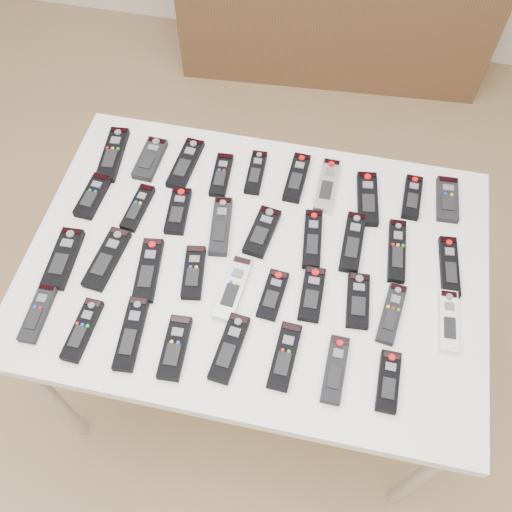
% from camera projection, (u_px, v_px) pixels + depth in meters
% --- Properties ---
extents(ground, '(4.00, 4.00, 0.00)m').
position_uv_depth(ground, '(218.00, 360.00, 2.23)').
color(ground, '#9C7D4F').
rests_on(ground, ground).
extents(table, '(1.25, 0.88, 0.78)m').
position_uv_depth(table, '(256.00, 270.00, 1.61)').
color(table, white).
rests_on(table, ground).
extents(sideboard, '(1.56, 0.49, 0.77)m').
position_uv_depth(sideboard, '(336.00, 3.00, 2.80)').
color(sideboard, '#503420').
rests_on(sideboard, ground).
extents(remote_0, '(0.08, 0.21, 0.02)m').
position_uv_depth(remote_0, '(113.00, 154.00, 1.74)').
color(remote_0, black).
rests_on(remote_0, table).
extents(remote_1, '(0.07, 0.16, 0.02)m').
position_uv_depth(remote_1, '(150.00, 159.00, 1.73)').
color(remote_1, black).
rests_on(remote_1, table).
extents(remote_2, '(0.07, 0.19, 0.02)m').
position_uv_depth(remote_2, '(186.00, 164.00, 1.73)').
color(remote_2, black).
rests_on(remote_2, table).
extents(remote_3, '(0.06, 0.16, 0.02)m').
position_uv_depth(remote_3, '(221.00, 175.00, 1.71)').
color(remote_3, black).
rests_on(remote_3, table).
extents(remote_4, '(0.05, 0.16, 0.02)m').
position_uv_depth(remote_4, '(256.00, 173.00, 1.71)').
color(remote_4, black).
rests_on(remote_4, table).
extents(remote_5, '(0.06, 0.18, 0.02)m').
position_uv_depth(remote_5, '(297.00, 178.00, 1.70)').
color(remote_5, black).
rests_on(remote_5, table).
extents(remote_6, '(0.06, 0.19, 0.02)m').
position_uv_depth(remote_6, '(327.00, 186.00, 1.68)').
color(remote_6, '#B7B7BC').
rests_on(remote_6, table).
extents(remote_7, '(0.08, 0.19, 0.02)m').
position_uv_depth(remote_7, '(367.00, 199.00, 1.66)').
color(remote_7, black).
rests_on(remote_7, table).
extents(remote_8, '(0.05, 0.15, 0.02)m').
position_uv_depth(remote_8, '(412.00, 197.00, 1.66)').
color(remote_8, black).
rests_on(remote_8, table).
extents(remote_9, '(0.07, 0.16, 0.02)m').
position_uv_depth(remote_9, '(447.00, 199.00, 1.66)').
color(remote_9, black).
rests_on(remote_9, table).
extents(remote_10, '(0.06, 0.16, 0.02)m').
position_uv_depth(remote_10, '(93.00, 196.00, 1.66)').
color(remote_10, black).
rests_on(remote_10, table).
extents(remote_11, '(0.06, 0.16, 0.02)m').
position_uv_depth(remote_11, '(138.00, 208.00, 1.64)').
color(remote_11, black).
rests_on(remote_11, table).
extents(remote_12, '(0.07, 0.16, 0.02)m').
position_uv_depth(remote_12, '(178.00, 211.00, 1.63)').
color(remote_12, black).
rests_on(remote_12, table).
extents(remote_13, '(0.08, 0.19, 0.02)m').
position_uv_depth(remote_13, '(221.00, 226.00, 1.60)').
color(remote_13, black).
rests_on(remote_13, table).
extents(remote_14, '(0.08, 0.17, 0.02)m').
position_uv_depth(remote_14, '(262.00, 232.00, 1.60)').
color(remote_14, black).
rests_on(remote_14, table).
extents(remote_15, '(0.07, 0.19, 0.02)m').
position_uv_depth(remote_15, '(312.00, 239.00, 1.58)').
color(remote_15, black).
rests_on(remote_15, table).
extents(remote_16, '(0.05, 0.19, 0.02)m').
position_uv_depth(remote_16, '(353.00, 242.00, 1.58)').
color(remote_16, black).
rests_on(remote_16, table).
extents(remote_17, '(0.06, 0.20, 0.02)m').
position_uv_depth(remote_17, '(397.00, 251.00, 1.56)').
color(remote_17, black).
rests_on(remote_17, table).
extents(remote_18, '(0.06, 0.19, 0.02)m').
position_uv_depth(remote_18, '(449.00, 266.00, 1.54)').
color(remote_18, black).
rests_on(remote_18, table).
extents(remote_19, '(0.07, 0.19, 0.02)m').
position_uv_depth(remote_19, '(63.00, 258.00, 1.55)').
color(remote_19, black).
rests_on(remote_19, table).
extents(remote_20, '(0.08, 0.20, 0.02)m').
position_uv_depth(remote_20, '(107.00, 259.00, 1.55)').
color(remote_20, black).
rests_on(remote_20, table).
extents(remote_21, '(0.08, 0.20, 0.02)m').
position_uv_depth(remote_21, '(148.00, 270.00, 1.53)').
color(remote_21, black).
rests_on(remote_21, table).
extents(remote_22, '(0.08, 0.16, 0.02)m').
position_uv_depth(remote_22, '(194.00, 272.00, 1.52)').
color(remote_22, black).
rests_on(remote_22, table).
extents(remote_23, '(0.07, 0.19, 0.02)m').
position_uv_depth(remote_23, '(233.00, 288.00, 1.50)').
color(remote_23, '#B7B7BC').
rests_on(remote_23, table).
extents(remote_24, '(0.06, 0.15, 0.02)m').
position_uv_depth(remote_24, '(273.00, 295.00, 1.49)').
color(remote_24, black).
rests_on(remote_24, table).
extents(remote_25, '(0.06, 0.16, 0.02)m').
position_uv_depth(remote_25, '(312.00, 294.00, 1.49)').
color(remote_25, black).
rests_on(remote_25, table).
extents(remote_26, '(0.07, 0.16, 0.02)m').
position_uv_depth(remote_26, '(358.00, 301.00, 1.48)').
color(remote_26, black).
rests_on(remote_26, table).
extents(remote_27, '(0.07, 0.18, 0.02)m').
position_uv_depth(remote_27, '(391.00, 313.00, 1.46)').
color(remote_27, black).
rests_on(remote_27, table).
extents(remote_28, '(0.06, 0.17, 0.02)m').
position_uv_depth(remote_28, '(448.00, 321.00, 1.45)').
color(remote_28, silver).
rests_on(remote_28, table).
extents(remote_29, '(0.05, 0.17, 0.02)m').
position_uv_depth(remote_29, '(38.00, 313.00, 1.46)').
color(remote_29, black).
rests_on(remote_29, table).
extents(remote_30, '(0.05, 0.17, 0.02)m').
position_uv_depth(remote_30, '(82.00, 330.00, 1.44)').
color(remote_30, black).
rests_on(remote_30, table).
extents(remote_31, '(0.07, 0.20, 0.02)m').
position_uv_depth(remote_31, '(131.00, 333.00, 1.43)').
color(remote_31, black).
rests_on(remote_31, table).
extents(remote_32, '(0.07, 0.17, 0.02)m').
position_uv_depth(remote_32, '(175.00, 348.00, 1.41)').
color(remote_32, black).
rests_on(remote_32, table).
extents(remote_33, '(0.07, 0.18, 0.02)m').
position_uv_depth(remote_33, '(229.00, 348.00, 1.41)').
color(remote_33, black).
rests_on(remote_33, table).
extents(remote_34, '(0.06, 0.18, 0.02)m').
position_uv_depth(remote_34, '(285.00, 356.00, 1.40)').
color(remote_34, black).
rests_on(remote_34, table).
extents(remote_35, '(0.05, 0.17, 0.02)m').
position_uv_depth(remote_35, '(335.00, 369.00, 1.38)').
color(remote_35, black).
rests_on(remote_35, table).
extents(remote_36, '(0.05, 0.15, 0.02)m').
position_uv_depth(remote_36, '(388.00, 381.00, 1.37)').
color(remote_36, black).
rests_on(remote_36, table).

